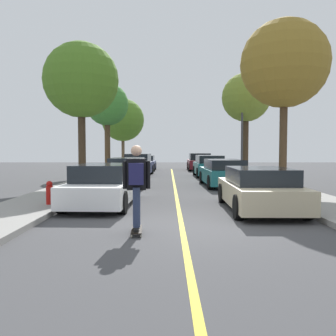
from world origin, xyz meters
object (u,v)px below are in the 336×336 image
object	(u,v)px
parked_car_right_nearest	(259,189)
skateboarder	(136,182)
skateboard	(136,230)
street_tree_left_near	(106,105)
street_tree_right_near	(245,98)
parked_car_left_far	(137,165)
parked_car_left_near	(126,172)
street_tree_left_nearest	(81,81)
fire_hydrant	(49,193)
parked_car_left_farthest	(143,163)
parked_car_left_nearest	(103,185)
street_tree_right_nearest	(284,64)
streetlamp	(241,122)
street_tree_left_far	(122,120)
parked_car_right_near	(223,173)
parked_car_right_far	(208,166)
parked_car_right_farthest	(199,162)

from	to	relation	value
parked_car_right_nearest	skateboarder	distance (m)	4.47
skateboarder	skateboard	bearing A→B (deg)	93.15
street_tree_left_near	street_tree_right_near	distance (m)	9.37
parked_car_left_far	parked_car_left_near	bearing A→B (deg)	-90.02
parked_car_right_nearest	street_tree_left_nearest	distance (m)	10.84
street_tree_right_near	fire_hydrant	size ratio (longest dim) A/B	9.07
parked_car_left_farthest	street_tree_left_near	bearing A→B (deg)	-113.36
parked_car_left_near	parked_car_right_nearest	size ratio (longest dim) A/B	1.08
parked_car_left_nearest	skateboarder	world-z (taller)	skateboarder
street_tree_right_nearest	skateboarder	distance (m)	10.28
street_tree_left_nearest	skateboard	xyz separation A→B (m)	(3.54, -10.03, -5.00)
parked_car_left_far	streetlamp	bearing A→B (deg)	-23.54
parked_car_right_nearest	fire_hydrant	xyz separation A→B (m)	(-6.19, 0.20, -0.13)
streetlamp	skateboard	bearing A→B (deg)	-109.96
parked_car_left_near	street_tree_left_far	bearing A→B (deg)	97.82
parked_car_left_far	street_tree_right_nearest	distance (m)	12.35
parked_car_left_farthest	skateboarder	xyz separation A→B (m)	(1.37, -22.47, 0.47)
fire_hydrant	parked_car_right_near	bearing A→B (deg)	46.70
street_tree_right_near	skateboard	size ratio (longest dim) A/B	7.46
parked_car_left_near	skateboard	xyz separation A→B (m)	(1.37, -10.23, -0.58)
parked_car_left_nearest	skateboard	distance (m)	4.11
parked_car_left_nearest	parked_car_right_far	distance (m)	12.77
parked_car_left_farthest	street_tree_right_near	world-z (taller)	street_tree_right_near
parked_car_right_farthest	street_tree_left_nearest	size ratio (longest dim) A/B	0.68
parked_car_right_near	street_tree_left_nearest	size ratio (longest dim) A/B	0.64
street_tree_left_near	street_tree_left_far	size ratio (longest dim) A/B	0.98
parked_car_left_near	street_tree_right_near	xyz separation A→B (m)	(6.86, 4.66, 4.27)
skateboarder	parked_car_right_farthest	bearing A→B (deg)	81.76
parked_car_left_near	parked_car_right_near	size ratio (longest dim) A/B	1.06
parked_car_right_near	fire_hydrant	size ratio (longest dim) A/B	6.24
parked_car_right_near	streetlamp	size ratio (longest dim) A/B	0.77
parked_car_right_nearest	skateboard	bearing A→B (deg)	-138.65
street_tree_right_near	streetlamp	xyz separation A→B (m)	(-0.42, -0.93, -1.54)
parked_car_right_nearest	street_tree_right_near	bearing A→B (deg)	79.73
parked_car_left_far	parked_car_right_nearest	bearing A→B (deg)	-71.30
parked_car_right_nearest	street_tree_right_near	size ratio (longest dim) A/B	0.68
parked_car_left_near	street_tree_left_nearest	distance (m)	4.93
parked_car_left_far	streetlamp	size ratio (longest dim) A/B	0.82
street_tree_left_near	streetlamp	distance (m)	9.38
parked_car_left_farthest	streetlamp	size ratio (longest dim) A/B	0.71
street_tree_left_far	skateboard	distance (m)	26.63
parked_car_right_far	streetlamp	distance (m)	3.67
parked_car_right_far	streetlamp	world-z (taller)	streetlamp
parked_car_left_farthest	street_tree_right_nearest	bearing A→B (deg)	-65.22
parked_car_right_farthest	street_tree_right_nearest	size ratio (longest dim) A/B	0.65
street_tree_left_nearest	parked_car_left_near	bearing A→B (deg)	5.30
street_tree_right_nearest	fire_hydrant	xyz separation A→B (m)	(-8.36, -4.46, -4.81)
parked_car_left_far	street_tree_left_nearest	size ratio (longest dim) A/B	0.69
skateboard	skateboarder	size ratio (longest dim) A/B	0.48
parked_car_left_nearest	parked_car_left_far	distance (m)	12.93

